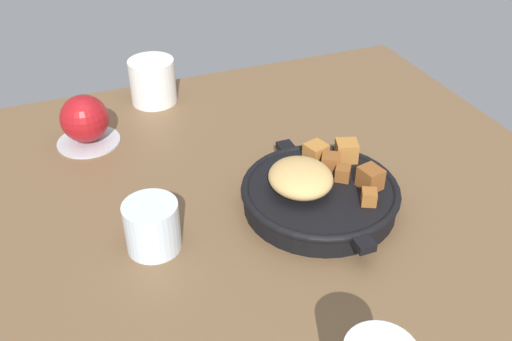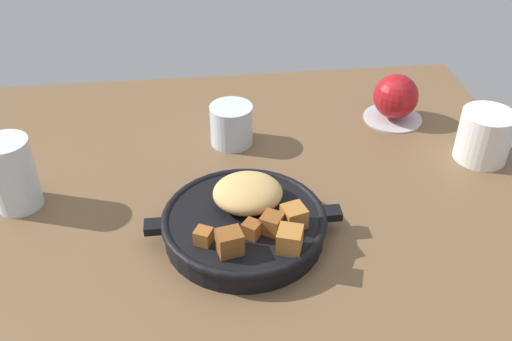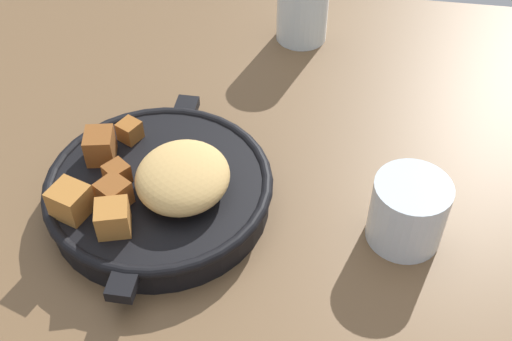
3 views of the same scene
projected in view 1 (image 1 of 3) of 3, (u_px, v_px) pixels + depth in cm
name	position (u px, v px, depth cm)	size (l,w,h in cm)	color
ground_plane	(286.00, 212.00, 85.24)	(93.22, 90.86, 2.40)	brown
cast_iron_skillet	(319.00, 191.00, 83.05)	(27.07, 22.77, 7.24)	black
saucer_plate	(89.00, 141.00, 98.76)	(10.62, 10.62, 0.60)	#B7BABF
red_apple	(84.00, 119.00, 96.30)	(8.03, 8.03, 8.03)	maroon
water_glass_short	(152.00, 226.00, 75.38)	(7.26, 7.26, 6.97)	silver
ceramic_mug_white	(153.00, 81.00, 108.70)	(8.54, 8.54, 8.42)	silver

